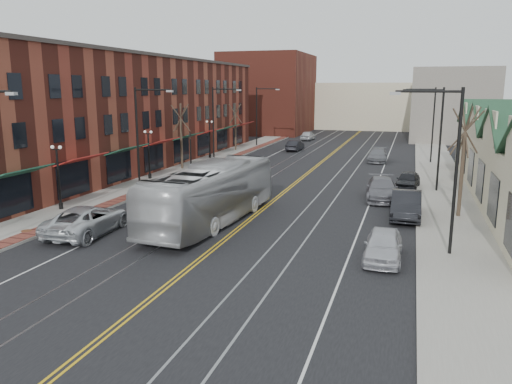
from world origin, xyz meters
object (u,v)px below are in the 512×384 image
Objects in this scene: parked_car_a at (383,245)px; parked_car_c at (382,189)px; parked_car_b at (406,205)px; parked_car_d at (408,180)px; parked_suv at (88,220)px; transit_bus at (211,194)px.

parked_car_c reaches higher than parked_car_a.
parked_car_b is 9.73m from parked_car_d.
parked_car_d is (17.09, 18.74, -0.11)m from parked_suv.
parked_car_b is at bearing -75.74° from parked_car_c.
parked_car_d is (11.30, 14.46, -1.09)m from transit_bus.
parked_car_d is (1.80, 4.67, -0.08)m from parked_car_c.
parked_car_d is at bearing -135.24° from parked_suv.
parked_car_b reaches higher than parked_suv.
transit_bus is 12.29m from parked_car_b.
parked_car_d is at bearing 63.58° from parked_car_c.
parked_car_a is (16.19, 0.50, -0.08)m from parked_suv.
transit_bus reaches higher than parked_car_d.
parked_car_d is at bearing 86.82° from parked_car_a.
parked_car_c is (-0.90, 13.57, 0.05)m from parked_car_a.
parked_car_b reaches higher than parked_car_c.
parked_car_c is at bearing -129.60° from transit_bus.
parked_car_a is 13.60m from parked_car_c.
parked_suv is (-5.79, -4.28, -0.99)m from transit_bus.
parked_suv is 1.41× the size of parked_car_d.
transit_bus is 2.51× the size of parked_car_b.
transit_bus is 3.00× the size of parked_car_a.
parked_suv is 20.78m from parked_car_c.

